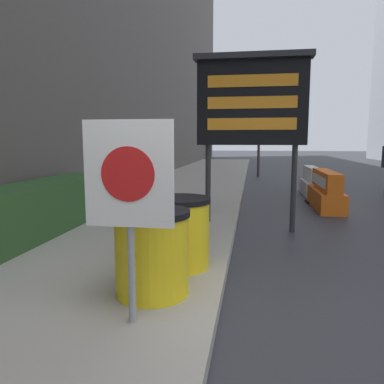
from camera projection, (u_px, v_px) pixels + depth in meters
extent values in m
plane|color=#2D2D33|center=(215.00, 337.00, 3.18)|extent=(120.00, 120.00, 0.00)
cube|color=gray|center=(12.00, 312.00, 3.47)|extent=(3.80, 56.00, 0.14)
cube|color=#284C23|center=(34.00, 209.00, 6.04)|extent=(0.90, 4.61, 0.82)
cylinder|color=yellow|center=(152.00, 255.00, 3.68)|extent=(0.72, 0.72, 0.78)
cylinder|color=black|center=(151.00, 213.00, 3.63)|extent=(0.75, 0.75, 0.06)
cylinder|color=yellow|center=(179.00, 235.00, 4.49)|extent=(0.72, 0.72, 0.78)
cylinder|color=black|center=(179.00, 200.00, 4.43)|extent=(0.75, 0.75, 0.06)
cylinder|color=gray|center=(131.00, 250.00, 3.07)|extent=(0.06, 0.06, 1.25)
cube|color=white|center=(129.00, 174.00, 2.96)|extent=(0.73, 0.04, 0.85)
cylinder|color=red|center=(128.00, 174.00, 2.94)|extent=(0.44, 0.01, 0.44)
cylinder|color=#28282B|center=(208.00, 187.00, 7.00)|extent=(0.10, 0.10, 1.58)
cylinder|color=#28282B|center=(294.00, 189.00, 6.75)|extent=(0.10, 0.10, 1.58)
cube|color=black|center=(252.00, 103.00, 6.67)|extent=(1.95, 0.24, 1.48)
cube|color=#28282B|center=(253.00, 56.00, 6.49)|extent=(2.07, 0.34, 0.10)
cube|color=orange|center=(252.00, 81.00, 6.49)|extent=(1.56, 0.02, 0.21)
cube|color=orange|center=(252.00, 102.00, 6.54)|extent=(1.56, 0.02, 0.21)
cube|color=orange|center=(251.00, 124.00, 6.59)|extent=(1.56, 0.02, 0.21)
cube|color=orange|center=(326.00, 199.00, 9.21)|extent=(0.58, 2.15, 0.46)
cube|color=orange|center=(326.00, 180.00, 9.15)|extent=(0.35, 2.15, 0.46)
cube|color=white|center=(319.00, 180.00, 9.18)|extent=(0.02, 1.72, 0.23)
cube|color=silver|center=(311.00, 188.00, 11.52)|extent=(0.50, 1.67, 0.43)
cube|color=silver|center=(312.00, 174.00, 11.46)|extent=(0.30, 1.67, 0.43)
cube|color=white|center=(306.00, 174.00, 11.49)|extent=(0.02, 1.34, 0.22)
cube|color=black|center=(314.00, 202.00, 10.06)|extent=(0.45, 0.45, 0.04)
cone|color=#EA560F|center=(315.00, 187.00, 10.01)|extent=(0.36, 0.36, 0.76)
cylinder|color=white|center=(315.00, 186.00, 10.00)|extent=(0.21, 0.21, 0.11)
cylinder|color=#2D2D30|center=(259.00, 134.00, 17.17)|extent=(0.12, 0.12, 3.96)
cube|color=black|center=(260.00, 98.00, 16.80)|extent=(0.28, 0.28, 0.84)
sphere|color=red|center=(260.00, 92.00, 16.61)|extent=(0.15, 0.15, 0.15)
sphere|color=#392C06|center=(260.00, 98.00, 16.65)|extent=(0.15, 0.15, 0.15)
sphere|color=black|center=(260.00, 104.00, 16.69)|extent=(0.15, 0.15, 0.15)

